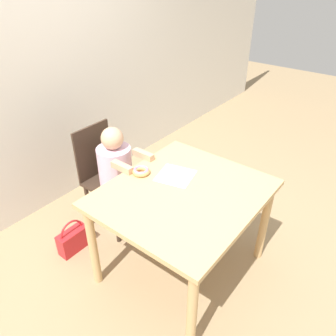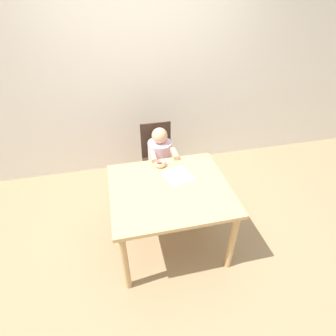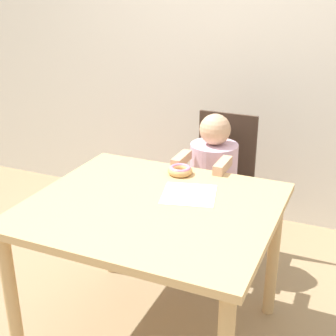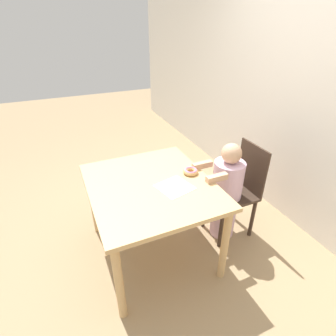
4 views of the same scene
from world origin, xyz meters
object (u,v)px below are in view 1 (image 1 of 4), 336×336
at_px(handbag, 73,239).
at_px(chair, 107,178).
at_px(child_figure, 117,182).
at_px(donut, 141,171).

bearing_deg(handbag, chair, 3.02).
relative_size(child_figure, donut, 7.69).
relative_size(chair, donut, 7.23).
bearing_deg(child_figure, donut, -100.73).
height_order(child_figure, donut, child_figure).
xyz_separation_m(child_figure, donut, (-0.07, -0.34, 0.28)).
distance_m(chair, child_figure, 0.12).
bearing_deg(child_figure, handbag, 167.24).
relative_size(child_figure, handbag, 3.28).
height_order(chair, child_figure, child_figure).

